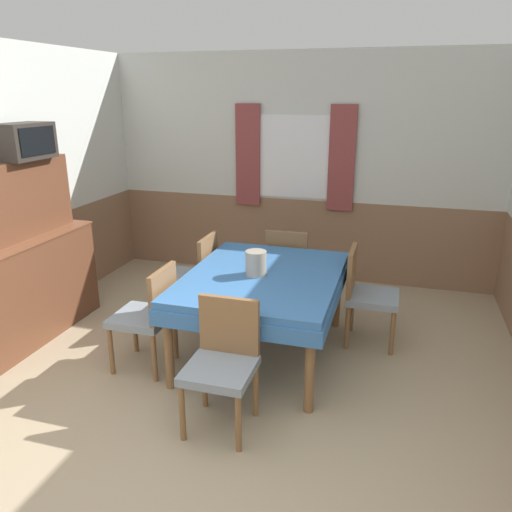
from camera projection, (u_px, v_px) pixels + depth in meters
wall_back at (299, 169)px, 5.79m from camera, size 4.90×0.09×2.60m
wall_left at (15, 189)px, 4.61m from camera, size 0.05×4.27×2.60m
dining_table at (263, 285)px, 4.14m from camera, size 1.26×1.60×0.73m
chair_left_near at (149, 313)px, 3.97m from camera, size 0.44×0.44×0.87m
chair_right_far at (366, 292)px, 4.40m from camera, size 0.44×0.44×0.87m
chair_head_window at (289, 265)px, 5.08m from camera, size 0.44×0.44×0.87m
chair_left_far at (196, 274)px, 4.83m from camera, size 0.44×0.44×0.87m
chair_head_near at (223, 359)px, 3.29m from camera, size 0.44×0.44×0.87m
sideboard at (24, 266)px, 4.46m from camera, size 0.46×1.45×1.60m
tv at (24, 141)px, 4.30m from camera, size 0.29×0.52×0.31m
vase at (256, 263)px, 4.06m from camera, size 0.17×0.17×0.20m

